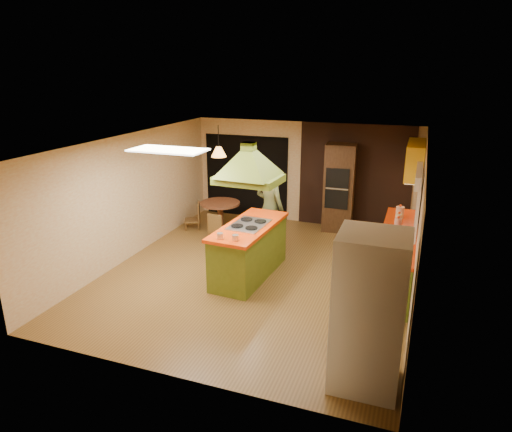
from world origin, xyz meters
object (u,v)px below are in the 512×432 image
at_px(canister_large, 400,212).
at_px(dining_table, 220,211).
at_px(kitchen_island, 249,250).
at_px(wall_oven, 339,188).
at_px(man, 270,208).
at_px(refrigerator, 369,312).

bearing_deg(canister_large, dining_table, 173.48).
height_order(kitchen_island, dining_table, kitchen_island).
bearing_deg(canister_large, wall_oven, 134.37).
distance_m(kitchen_island, man, 1.42).
bearing_deg(kitchen_island, refrigerator, -40.87).
bearing_deg(man, dining_table, -7.86).
distance_m(refrigerator, dining_table, 5.97).
distance_m(man, refrigerator, 4.49).
relative_size(kitchen_island, man, 1.12).
bearing_deg(man, canister_large, -156.35).
relative_size(man, canister_large, 8.02).
bearing_deg(refrigerator, kitchen_island, 134.86).
distance_m(refrigerator, wall_oven, 5.64).
bearing_deg(dining_table, canister_large, -6.52).
xyz_separation_m(refrigerator, canister_large, (0.12, 4.00, 0.05)).
bearing_deg(canister_large, man, -174.47).
xyz_separation_m(kitchen_island, man, (-0.05, 1.35, 0.41)).
relative_size(kitchen_island, refrigerator, 1.04).
bearing_deg(refrigerator, dining_table, 130.94).
bearing_deg(dining_table, kitchen_island, -53.78).
bearing_deg(man, kitchen_island, 110.24).
distance_m(dining_table, canister_large, 4.12).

